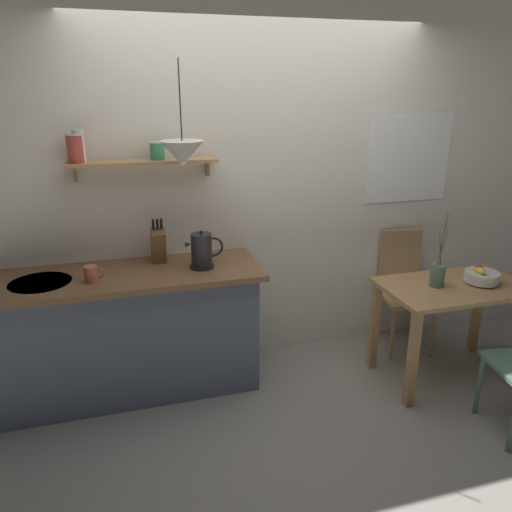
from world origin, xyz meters
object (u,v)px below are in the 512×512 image
object	(u,v)px
electric_kettle	(202,251)
pendant_lamp	(182,153)
dining_table	(453,301)
dining_chair_far	(403,284)
coffee_mug_by_sink	(92,274)
fruit_bowl	(481,276)
knife_block	(158,245)
twig_vase	(437,274)

from	to	relation	value
electric_kettle	pendant_lamp	xyz separation A→B (m)	(-0.11, -0.06, 0.66)
dining_table	dining_chair_far	size ratio (longest dim) A/B	1.07
dining_chair_far	coffee_mug_by_sink	world-z (taller)	coffee_mug_by_sink
dining_table	fruit_bowl	size ratio (longest dim) A/B	4.30
knife_block	coffee_mug_by_sink	size ratio (longest dim) A/B	2.55
dining_chair_far	coffee_mug_by_sink	bearing A→B (deg)	-174.70
dining_table	fruit_bowl	distance (m)	0.27
electric_kettle	knife_block	xyz separation A→B (m)	(-0.27, 0.19, 0.01)
dining_table	knife_block	xyz separation A→B (m)	(-2.00, 0.59, 0.42)
twig_vase	pendant_lamp	distance (m)	1.92
fruit_bowl	pendant_lamp	world-z (taller)	pendant_lamp
fruit_bowl	pendant_lamp	distance (m)	2.24
coffee_mug_by_sink	knife_block	bearing A→B (deg)	29.47
dining_chair_far	electric_kettle	xyz separation A→B (m)	(-1.68, -0.16, 0.50)
fruit_bowl	twig_vase	size ratio (longest dim) A/B	0.45
dining_table	coffee_mug_by_sink	size ratio (longest dim) A/B	8.19
electric_kettle	dining_table	bearing A→B (deg)	-13.00
fruit_bowl	electric_kettle	distance (m)	1.98
knife_block	pendant_lamp	xyz separation A→B (m)	(0.16, -0.25, 0.65)
twig_vase	coffee_mug_by_sink	bearing A→B (deg)	172.21
electric_kettle	knife_block	distance (m)	0.33
dining_table	twig_vase	xyz separation A→B (m)	(-0.14, 0.02, 0.21)
twig_vase	coffee_mug_by_sink	xyz separation A→B (m)	(-2.30, 0.31, 0.13)
coffee_mug_by_sink	dining_table	bearing A→B (deg)	-7.87
dining_table	twig_vase	distance (m)	0.26
electric_kettle	pendant_lamp	distance (m)	0.67
knife_block	twig_vase	bearing A→B (deg)	-16.86
electric_kettle	coffee_mug_by_sink	size ratio (longest dim) A/B	2.08
dining_table	coffee_mug_by_sink	xyz separation A→B (m)	(-2.44, 0.34, 0.35)
dining_chair_far	twig_vase	bearing A→B (deg)	-99.72
twig_vase	electric_kettle	size ratio (longest dim) A/B	2.03
fruit_bowl	pendant_lamp	xyz separation A→B (m)	(-2.03, 0.36, 0.89)
pendant_lamp	coffee_mug_by_sink	bearing A→B (deg)	179.97
knife_block	fruit_bowl	bearing A→B (deg)	-15.45
fruit_bowl	knife_block	xyz separation A→B (m)	(-2.19, 0.61, 0.24)
dining_chair_far	electric_kettle	size ratio (longest dim) A/B	3.67
dining_chair_far	electric_kettle	distance (m)	1.76
dining_table	coffee_mug_by_sink	bearing A→B (deg)	172.13
dining_table	dining_chair_far	bearing A→B (deg)	94.79
twig_vase	electric_kettle	bearing A→B (deg)	166.68
twig_vase	dining_table	bearing A→B (deg)	-9.27
fruit_bowl	knife_block	world-z (taller)	knife_block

